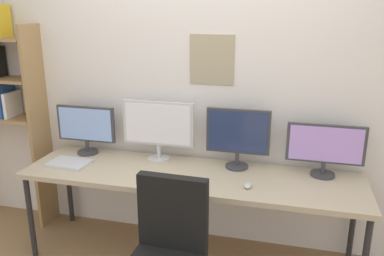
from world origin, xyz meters
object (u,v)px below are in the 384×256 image
(monitor_far_left, at_px, (86,127))
(monitor_far_right, at_px, (325,147))
(computer_mouse, at_px, (248,185))
(laptop_closed, at_px, (69,163))
(monitor_center_right, at_px, (238,135))
(monitor_center_left, at_px, (158,127))
(keyboard_main, at_px, (182,185))
(desk, at_px, (190,179))

(monitor_far_left, height_order, monitor_far_right, monitor_far_left)
(monitor_far_left, height_order, computer_mouse, monitor_far_left)
(laptop_closed, bearing_deg, computer_mouse, 1.71)
(monitor_center_right, bearing_deg, monitor_far_left, -180.00)
(monitor_center_left, bearing_deg, keyboard_main, -53.68)
(monitor_far_right, xyz_separation_m, laptop_closed, (-1.97, -0.28, -0.21))
(keyboard_main, bearing_deg, monitor_far_right, 24.39)
(monitor_far_right, distance_m, keyboard_main, 1.09)
(monitor_far_right, bearing_deg, keyboard_main, -155.61)
(monitor_far_left, distance_m, monitor_far_right, 1.95)
(monitor_far_left, xyz_separation_m, monitor_far_right, (1.95, 0.00, -0.01))
(monitor_far_left, distance_m, keyboard_main, 1.09)
(monitor_center_right, distance_m, monitor_far_right, 0.65)
(monitor_far_left, bearing_deg, computer_mouse, -13.57)
(keyboard_main, height_order, laptop_closed, laptop_closed)
(monitor_far_left, distance_m, computer_mouse, 1.49)
(computer_mouse, bearing_deg, laptop_closed, 177.37)
(monitor_center_right, bearing_deg, monitor_center_left, 180.00)
(monitor_center_right, relative_size, monitor_far_right, 0.88)
(monitor_far_left, height_order, monitor_center_right, monitor_center_right)
(desk, height_order, monitor_far_right, monitor_far_right)
(computer_mouse, relative_size, laptop_closed, 0.30)
(monitor_center_left, height_order, monitor_center_right, monitor_center_left)
(desk, xyz_separation_m, monitor_center_left, (-0.33, 0.21, 0.33))
(keyboard_main, bearing_deg, laptop_closed, 170.63)
(monitor_center_left, xyz_separation_m, laptop_closed, (-0.67, -0.28, -0.28))
(desk, height_order, monitor_center_left, monitor_center_left)
(monitor_center_left, relative_size, laptop_closed, 1.86)
(monitor_center_left, xyz_separation_m, computer_mouse, (0.78, -0.34, -0.27))
(computer_mouse, bearing_deg, monitor_far_right, 33.41)
(monitor_far_left, distance_m, monitor_center_left, 0.65)
(desk, relative_size, monitor_far_left, 4.98)
(monitor_far_left, xyz_separation_m, monitor_center_right, (1.30, 0.00, 0.03))
(monitor_center_right, distance_m, laptop_closed, 1.37)
(desk, distance_m, monitor_center_right, 0.50)
(desk, relative_size, keyboard_main, 7.72)
(monitor_far_left, bearing_deg, monitor_center_right, 0.00)
(monitor_center_left, bearing_deg, laptop_closed, -157.38)
(monitor_center_right, xyz_separation_m, computer_mouse, (0.13, -0.34, -0.25))
(monitor_far_left, relative_size, computer_mouse, 5.42)
(monitor_far_right, height_order, computer_mouse, monitor_far_right)
(monitor_center_right, bearing_deg, monitor_far_right, -0.00)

